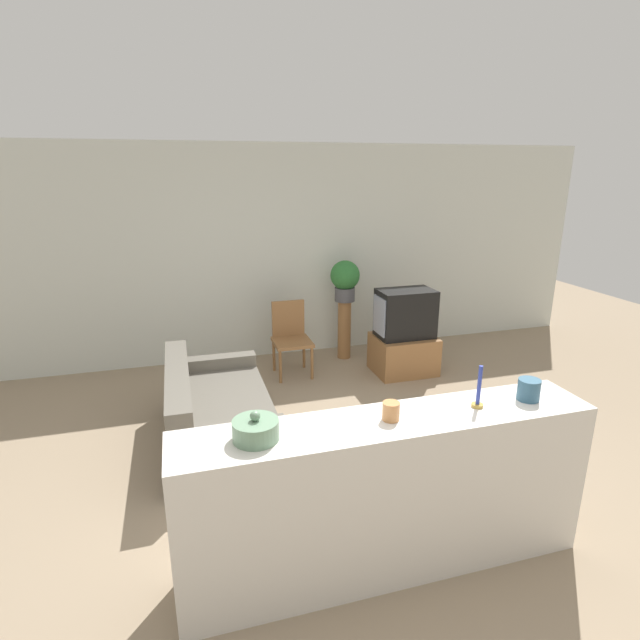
% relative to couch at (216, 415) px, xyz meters
% --- Properties ---
extents(ground_plane, '(14.00, 14.00, 0.00)m').
position_rel_couch_xyz_m(ground_plane, '(0.88, -1.34, -0.26)').
color(ground_plane, gray).
extents(wall_back, '(9.00, 0.06, 2.70)m').
position_rel_couch_xyz_m(wall_back, '(0.88, 2.09, 1.09)').
color(wall_back, silver).
rests_on(wall_back, ground_plane).
extents(couch, '(0.89, 1.64, 0.73)m').
position_rel_couch_xyz_m(couch, '(0.00, 0.00, 0.00)').
color(couch, '#605B51').
rests_on(couch, ground_plane).
extents(tv_stand, '(0.72, 0.58, 0.46)m').
position_rel_couch_xyz_m(tv_stand, '(2.33, 1.02, -0.03)').
color(tv_stand, olive).
rests_on(tv_stand, ground_plane).
extents(television, '(0.67, 0.41, 0.57)m').
position_rel_couch_xyz_m(television, '(2.33, 1.02, 0.48)').
color(television, black).
rests_on(television, tv_stand).
extents(wooden_chair, '(0.44, 0.44, 0.87)m').
position_rel_couch_xyz_m(wooden_chair, '(1.01, 1.37, 0.22)').
color(wooden_chair, olive).
rests_on(wooden_chair, ground_plane).
extents(plant_stand, '(0.17, 0.17, 0.77)m').
position_rel_couch_xyz_m(plant_stand, '(1.80, 1.68, 0.12)').
color(plant_stand, olive).
rests_on(plant_stand, ground_plane).
extents(potted_plant, '(0.37, 0.37, 0.52)m').
position_rel_couch_xyz_m(potted_plant, '(1.80, 1.68, 0.80)').
color(potted_plant, '#4C4C51').
rests_on(potted_plant, plant_stand).
extents(foreground_counter, '(2.51, 0.44, 1.02)m').
position_rel_couch_xyz_m(foreground_counter, '(0.88, -1.81, 0.25)').
color(foreground_counter, silver).
rests_on(foreground_counter, ground_plane).
extents(decorative_bowl, '(0.25, 0.25, 0.16)m').
position_rel_couch_xyz_m(decorative_bowl, '(0.10, -1.81, 0.81)').
color(decorative_bowl, gray).
rests_on(decorative_bowl, foreground_counter).
extents(candle_jar, '(0.10, 0.10, 0.11)m').
position_rel_couch_xyz_m(candle_jar, '(0.88, -1.81, 0.81)').
color(candle_jar, '#C6844C').
rests_on(candle_jar, foreground_counter).
extents(candlestick, '(0.07, 0.07, 0.27)m').
position_rel_couch_xyz_m(candlestick, '(1.44, -1.81, 0.84)').
color(candlestick, '#B7933D').
rests_on(candlestick, foreground_counter).
extents(coffee_tin, '(0.14, 0.14, 0.13)m').
position_rel_couch_xyz_m(coffee_tin, '(1.80, -1.81, 0.82)').
color(coffee_tin, '#335B75').
rests_on(coffee_tin, foreground_counter).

